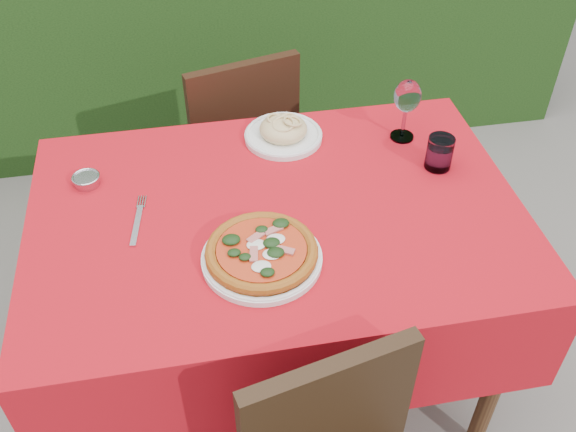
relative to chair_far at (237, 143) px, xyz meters
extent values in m
plane|color=#625D59|center=(0.03, -0.68, -0.49)|extent=(60.00, 60.00, 0.00)
cube|color=#492C17|center=(0.03, -0.68, 0.23)|extent=(1.20, 0.80, 0.04)
cylinder|color=#492C17|center=(0.57, -1.02, -0.14)|extent=(0.05, 0.05, 0.70)
cylinder|color=#492C17|center=(-0.51, -0.34, -0.14)|extent=(0.05, 0.05, 0.70)
cylinder|color=#492C17|center=(0.57, -0.34, -0.14)|extent=(0.05, 0.05, 0.70)
cube|color=red|center=(0.03, -0.68, 0.10)|extent=(1.26, 0.86, 0.32)
cube|color=black|center=(0.04, -1.22, 0.14)|extent=(0.38, 0.12, 0.41)
cube|color=black|center=(-0.02, 0.08, -0.08)|extent=(0.47, 0.47, 0.04)
cube|color=black|center=(0.02, -0.09, 0.15)|extent=(0.38, 0.13, 0.42)
cylinder|color=black|center=(0.10, 0.28, -0.29)|extent=(0.03, 0.03, 0.39)
cylinder|color=black|center=(-0.22, 0.19, -0.29)|extent=(0.03, 0.03, 0.39)
cylinder|color=black|center=(0.18, -0.04, -0.29)|extent=(0.03, 0.03, 0.39)
cylinder|color=black|center=(-0.14, -0.12, -0.29)|extent=(0.03, 0.03, 0.39)
cylinder|color=white|center=(-0.03, -0.85, 0.27)|extent=(0.28, 0.28, 0.02)
cylinder|color=#C56A1B|center=(-0.03, -0.85, 0.29)|extent=(0.30, 0.30, 0.02)
cylinder|color=#9F0E0A|center=(-0.03, -0.85, 0.30)|extent=(0.25, 0.25, 0.01)
cylinder|color=silver|center=(0.10, -0.37, 0.27)|extent=(0.23, 0.23, 0.02)
ellipsoid|color=tan|center=(0.10, -0.37, 0.29)|extent=(0.16, 0.16, 0.06)
cylinder|color=silver|center=(0.50, -0.58, 0.31)|extent=(0.07, 0.07, 0.09)
cylinder|color=#ADD4EB|center=(0.50, -0.58, 0.30)|extent=(0.06, 0.06, 0.07)
cylinder|color=silver|center=(0.45, -0.43, 0.27)|extent=(0.07, 0.07, 0.01)
cylinder|color=silver|center=(0.45, -0.43, 0.32)|extent=(0.01, 0.01, 0.10)
ellipsoid|color=silver|center=(0.45, -0.43, 0.40)|extent=(0.08, 0.08, 0.10)
cube|color=silver|center=(-0.32, -0.67, 0.27)|extent=(0.05, 0.20, 0.01)
cylinder|color=#B9BAC0|center=(-0.45, -0.48, 0.27)|extent=(0.07, 0.07, 0.03)
camera|label=1|loc=(-0.16, -1.89, 1.35)|focal=40.00mm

